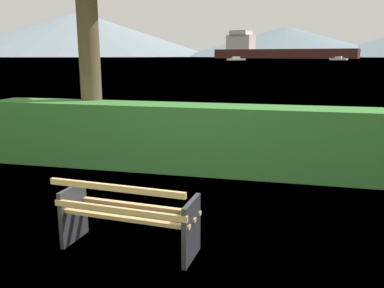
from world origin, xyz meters
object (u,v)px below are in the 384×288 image
(park_bench, at_px, (128,216))
(fishing_boat_near, at_px, (339,59))
(cargo_ship_large, at_px, (272,50))
(sailboat_mid, at_px, (236,59))

(park_bench, relative_size, fishing_boat_near, 0.20)
(fishing_boat_near, bearing_deg, cargo_ship_large, 108.76)
(cargo_ship_large, height_order, fishing_boat_near, cargo_ship_large)
(cargo_ship_large, bearing_deg, park_bench, -88.41)
(park_bench, xyz_separation_m, fishing_boat_near, (24.08, 183.66, 0.16))
(park_bench, xyz_separation_m, cargo_ship_large, (-7.70, 277.23, 4.84))
(fishing_boat_near, bearing_deg, sailboat_mid, -159.39)
(cargo_ship_large, xyz_separation_m, sailboat_mid, (-11.26, -109.75, -4.70))
(park_bench, distance_m, sailboat_mid, 168.55)
(park_bench, height_order, cargo_ship_large, cargo_ship_large)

